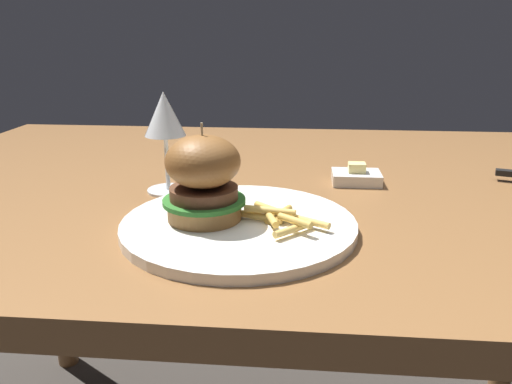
# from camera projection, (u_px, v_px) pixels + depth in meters

# --- Properties ---
(dining_table) EXTENTS (1.42, 0.94, 0.74)m
(dining_table) POSITION_uv_depth(u_px,v_px,m) (269.00, 219.00, 0.92)
(dining_table) COLOR brown
(dining_table) RESTS_ON ground
(main_plate) EXTENTS (0.31, 0.31, 0.01)m
(main_plate) POSITION_uv_depth(u_px,v_px,m) (239.00, 225.00, 0.66)
(main_plate) COLOR white
(main_plate) RESTS_ON dining_table
(burger_sandwich) EXTENTS (0.11, 0.11, 0.13)m
(burger_sandwich) POSITION_uv_depth(u_px,v_px,m) (203.00, 178.00, 0.65)
(burger_sandwich) COLOR #9E6B38
(burger_sandwich) RESTS_ON main_plate
(fries_pile) EXTENTS (0.13, 0.11, 0.02)m
(fries_pile) POSITION_uv_depth(u_px,v_px,m) (280.00, 217.00, 0.64)
(fries_pile) COLOR gold
(fries_pile) RESTS_ON main_plate
(wine_glass) EXTENTS (0.07, 0.07, 0.16)m
(wine_glass) POSITION_uv_depth(u_px,v_px,m) (165.00, 119.00, 0.78)
(wine_glass) COLOR silver
(wine_glass) RESTS_ON dining_table
(butter_dish) EXTENTS (0.08, 0.06, 0.04)m
(butter_dish) POSITION_uv_depth(u_px,v_px,m) (356.00, 177.00, 0.86)
(butter_dish) COLOR white
(butter_dish) RESTS_ON dining_table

